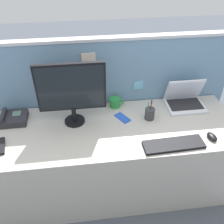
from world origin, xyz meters
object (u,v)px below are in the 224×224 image
(desk_phone, at_px, (13,118))
(computer_mouse_right_hand, at_px, (212,137))
(laptop, at_px, (185,99))
(pen_cup, at_px, (150,114))
(desktop_monitor, at_px, (71,90))
(keyboard_main, at_px, (174,144))
(coffee_mug, at_px, (115,102))
(cell_phone_blue_case, at_px, (122,118))
(tv_remote, at_px, (1,146))

(desk_phone, relative_size, computer_mouse_right_hand, 2.10)
(laptop, distance_m, desk_phone, 1.46)
(pen_cup, bearing_deg, desktop_monitor, 175.80)
(desktop_monitor, bearing_deg, desk_phone, 173.46)
(laptop, xyz_separation_m, pen_cup, (-0.35, -0.15, -0.01))
(keyboard_main, bearing_deg, computer_mouse_right_hand, 4.87)
(desk_phone, bearing_deg, desktop_monitor, -6.54)
(keyboard_main, relative_size, coffee_mug, 3.51)
(cell_phone_blue_case, bearing_deg, laptop, -19.41)
(cell_phone_blue_case, height_order, coffee_mug, coffee_mug)
(pen_cup, distance_m, tv_remote, 1.16)
(computer_mouse_right_hand, distance_m, pen_cup, 0.51)
(cell_phone_blue_case, bearing_deg, computer_mouse_right_hand, -58.65)
(pen_cup, relative_size, cell_phone_blue_case, 1.30)
(laptop, bearing_deg, keyboard_main, -117.54)
(cell_phone_blue_case, height_order, tv_remote, tv_remote)
(keyboard_main, xyz_separation_m, coffee_mug, (-0.36, 0.54, 0.03))
(computer_mouse_right_hand, bearing_deg, keyboard_main, 178.87)
(cell_phone_blue_case, relative_size, tv_remote, 0.82)
(pen_cup, distance_m, coffee_mug, 0.33)
(laptop, distance_m, tv_remote, 1.54)
(tv_remote, bearing_deg, cell_phone_blue_case, 3.00)
(laptop, distance_m, coffee_mug, 0.61)
(cell_phone_blue_case, bearing_deg, tv_remote, 161.81)
(computer_mouse_right_hand, xyz_separation_m, cell_phone_blue_case, (-0.63, 0.32, -0.01))
(tv_remote, bearing_deg, laptop, 2.54)
(desktop_monitor, distance_m, keyboard_main, 0.86)
(laptop, bearing_deg, desk_phone, -177.99)
(desktop_monitor, relative_size, keyboard_main, 1.17)
(laptop, bearing_deg, cell_phone_blue_case, -167.89)
(desktop_monitor, relative_size, computer_mouse_right_hand, 5.22)
(laptop, xyz_separation_m, cell_phone_blue_case, (-0.57, -0.12, -0.06))
(keyboard_main, bearing_deg, desktop_monitor, 149.84)
(desk_phone, distance_m, tv_remote, 0.29)
(laptop, relative_size, computer_mouse_right_hand, 3.27)
(desktop_monitor, distance_m, computer_mouse_right_hand, 1.11)
(desktop_monitor, distance_m, pen_cup, 0.66)
(desktop_monitor, distance_m, laptop, 1.00)
(laptop, bearing_deg, tv_remote, -167.14)
(desk_phone, xyz_separation_m, tv_remote, (-0.03, -0.29, -0.02))
(desk_phone, distance_m, computer_mouse_right_hand, 1.57)
(laptop, height_order, desk_phone, laptop)
(keyboard_main, height_order, pen_cup, pen_cup)
(keyboard_main, height_order, cell_phone_blue_case, keyboard_main)
(keyboard_main, xyz_separation_m, tv_remote, (-1.24, 0.14, -0.00))
(desktop_monitor, xyz_separation_m, desk_phone, (-0.50, 0.06, -0.27))
(cell_phone_blue_case, relative_size, coffee_mug, 1.10)
(computer_mouse_right_hand, relative_size, pen_cup, 0.55)
(desktop_monitor, height_order, keyboard_main, desktop_monitor)
(laptop, xyz_separation_m, keyboard_main, (-0.25, -0.48, -0.05))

